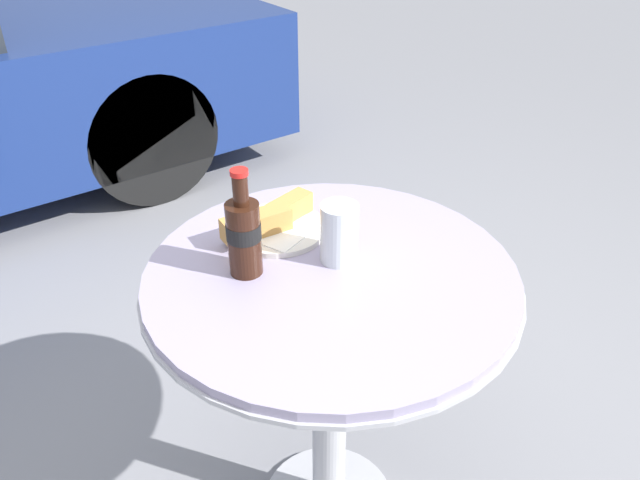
% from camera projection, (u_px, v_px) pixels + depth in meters
% --- Properties ---
extents(bistro_table, '(0.74, 0.74, 0.75)m').
position_uv_depth(bistro_table, '(330.00, 331.00, 1.30)').
color(bistro_table, '#B7B7BC').
rests_on(bistro_table, ground_plane).
extents(cola_bottle_left, '(0.07, 0.07, 0.22)m').
position_uv_depth(cola_bottle_left, '(244.00, 234.00, 1.16)').
color(cola_bottle_left, '#33190F').
rests_on(cola_bottle_left, bistro_table).
extents(drinking_glass, '(0.07, 0.07, 0.12)m').
position_uv_depth(drinking_glass, '(339.00, 236.00, 1.22)').
color(drinking_glass, black).
rests_on(drinking_glass, bistro_table).
extents(lunch_plate_near, '(0.23, 0.21, 0.06)m').
position_uv_depth(lunch_plate_near, '(273.00, 223.00, 1.32)').
color(lunch_plate_near, silver).
rests_on(lunch_plate_near, bistro_table).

